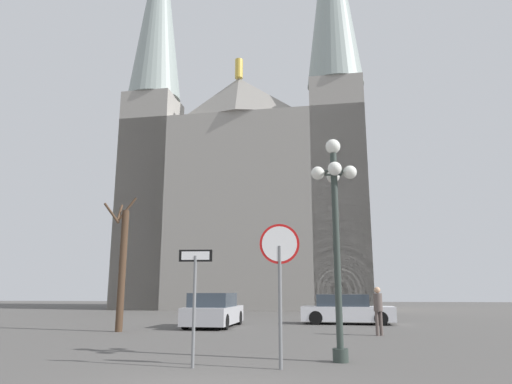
% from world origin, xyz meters
% --- Properties ---
extents(cathedral, '(22.23, 13.31, 39.95)m').
position_xyz_m(cathedral, '(-3.88, 33.93, 11.92)').
color(cathedral, gray).
rests_on(cathedral, ground).
extents(stop_sign, '(0.88, 0.09, 3.04)m').
position_xyz_m(stop_sign, '(1.05, 2.89, 2.17)').
color(stop_sign, slate).
rests_on(stop_sign, ground).
extents(one_way_arrow_sign, '(0.75, 0.07, 2.49)m').
position_xyz_m(one_way_arrow_sign, '(-0.82, 2.84, 1.62)').
color(one_way_arrow_sign, slate).
rests_on(one_way_arrow_sign, ground).
extents(street_lamp, '(1.13, 1.13, 5.34)m').
position_xyz_m(street_lamp, '(2.35, 4.01, 3.42)').
color(street_lamp, '#2D3833').
rests_on(street_lamp, ground).
extents(bare_tree, '(1.24, 1.43, 5.50)m').
position_xyz_m(bare_tree, '(-5.89, 10.92, 2.63)').
color(bare_tree, '#473323').
rests_on(bare_tree, ground).
extents(parked_car_near_silver, '(2.08, 4.43, 1.49)m').
position_xyz_m(parked_car_near_silver, '(-2.62, 13.67, 0.70)').
color(parked_car_near_silver, '#B7B7BC').
rests_on(parked_car_near_silver, ground).
extents(parked_car_far_white, '(4.53, 2.06, 1.41)m').
position_xyz_m(parked_car_far_white, '(3.44, 16.21, 0.66)').
color(parked_car_far_white, silver).
rests_on(parked_car_far_white, ground).
extents(pedestrian_walking, '(0.32, 0.32, 1.73)m').
position_xyz_m(pedestrian_walking, '(4.16, 10.47, 1.05)').
color(pedestrian_walking, '#594C47').
rests_on(pedestrian_walking, ground).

